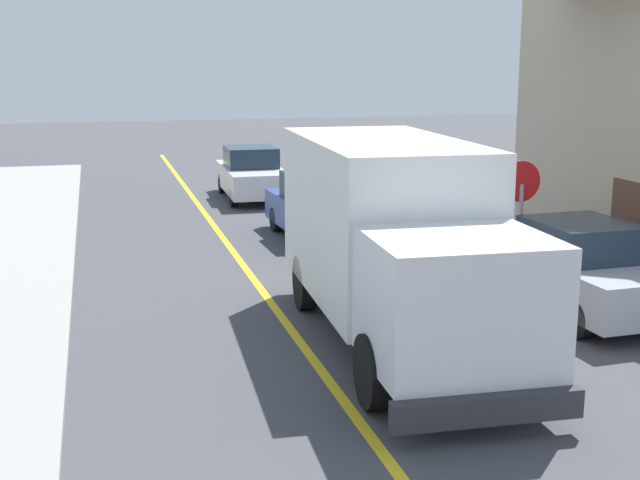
{
  "coord_description": "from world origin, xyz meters",
  "views": [
    {
      "loc": [
        -3.05,
        -2.08,
        4.51
      ],
      "look_at": [
        0.66,
        11.72,
        1.4
      ],
      "focal_mm": 47.33,
      "sensor_mm": 36.0,
      "label": 1
    }
  ],
  "objects_px": {
    "parked_car_mid": "(252,174)",
    "parked_van_across": "(575,268)",
    "parked_car_near": "(320,209)",
    "stop_sign": "(521,203)",
    "box_truck": "(394,233)"
  },
  "relations": [
    {
      "from": "parked_van_across",
      "to": "stop_sign",
      "type": "height_order",
      "value": "stop_sign"
    },
    {
      "from": "parked_car_mid",
      "to": "parked_van_across",
      "type": "distance_m",
      "value": 14.13
    },
    {
      "from": "parked_car_mid",
      "to": "stop_sign",
      "type": "distance_m",
      "value": 13.1
    },
    {
      "from": "parked_car_mid",
      "to": "parked_van_across",
      "type": "bearing_deg",
      "value": -76.24
    },
    {
      "from": "box_truck",
      "to": "parked_car_mid",
      "type": "bearing_deg",
      "value": 88.58
    },
    {
      "from": "parked_car_near",
      "to": "parked_van_across",
      "type": "height_order",
      "value": "same"
    },
    {
      "from": "parked_van_across",
      "to": "box_truck",
      "type": "bearing_deg",
      "value": -169.68
    },
    {
      "from": "parked_car_mid",
      "to": "stop_sign",
      "type": "height_order",
      "value": "stop_sign"
    },
    {
      "from": "parked_car_near",
      "to": "stop_sign",
      "type": "bearing_deg",
      "value": -69.76
    },
    {
      "from": "parked_car_near",
      "to": "stop_sign",
      "type": "distance_m",
      "value": 6.54
    },
    {
      "from": "parked_car_near",
      "to": "parked_van_across",
      "type": "distance_m",
      "value": 7.57
    },
    {
      "from": "parked_car_near",
      "to": "parked_car_mid",
      "type": "bearing_deg",
      "value": 94.29
    },
    {
      "from": "box_truck",
      "to": "parked_car_mid",
      "type": "distance_m",
      "value": 14.44
    },
    {
      "from": "parked_car_mid",
      "to": "stop_sign",
      "type": "bearing_deg",
      "value": -77.91
    },
    {
      "from": "parked_car_mid",
      "to": "parked_van_across",
      "type": "xyz_separation_m",
      "value": [
        3.36,
        -13.73,
        0.0
      ]
    }
  ]
}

